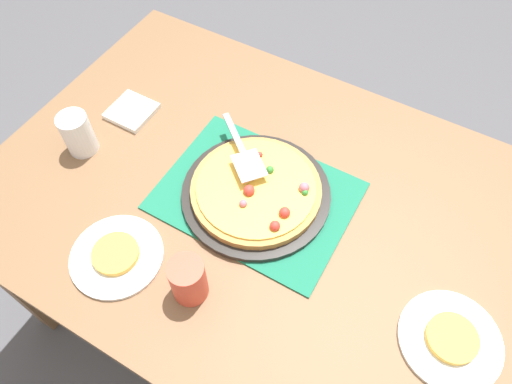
% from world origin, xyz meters
% --- Properties ---
extents(ground_plane, '(8.00, 8.00, 0.00)m').
position_xyz_m(ground_plane, '(0.00, 0.00, 0.00)').
color(ground_plane, '#4C4C51').
extents(dining_table, '(1.40, 1.00, 0.75)m').
position_xyz_m(dining_table, '(0.00, 0.00, 0.64)').
color(dining_table, brown).
rests_on(dining_table, ground_plane).
extents(placemat, '(0.48, 0.36, 0.01)m').
position_xyz_m(placemat, '(0.00, 0.00, 0.75)').
color(placemat, '#196B4C').
rests_on(placemat, dining_table).
extents(pizza_pan, '(0.38, 0.38, 0.01)m').
position_xyz_m(pizza_pan, '(0.00, 0.00, 0.76)').
color(pizza_pan, black).
rests_on(pizza_pan, placemat).
extents(pizza, '(0.33, 0.33, 0.05)m').
position_xyz_m(pizza, '(-0.00, 0.00, 0.78)').
color(pizza, '#B78442').
rests_on(pizza, pizza_pan).
extents(plate_near_left, '(0.22, 0.22, 0.01)m').
position_xyz_m(plate_near_left, '(0.20, 0.31, 0.76)').
color(plate_near_left, white).
rests_on(plate_near_left, dining_table).
extents(plate_far_right, '(0.22, 0.22, 0.01)m').
position_xyz_m(plate_far_right, '(-0.54, 0.11, 0.76)').
color(plate_far_right, white).
rests_on(plate_far_right, dining_table).
extents(served_slice_left, '(0.11, 0.11, 0.02)m').
position_xyz_m(served_slice_left, '(0.20, 0.31, 0.77)').
color(served_slice_left, gold).
rests_on(served_slice_left, plate_near_left).
extents(served_slice_right, '(0.11, 0.11, 0.02)m').
position_xyz_m(served_slice_right, '(-0.54, 0.11, 0.77)').
color(served_slice_right, gold).
rests_on(served_slice_right, plate_far_right).
extents(cup_near, '(0.08, 0.08, 0.12)m').
position_xyz_m(cup_near, '(0.49, 0.10, 0.81)').
color(cup_near, white).
rests_on(cup_near, dining_table).
extents(cup_far, '(0.08, 0.08, 0.12)m').
position_xyz_m(cup_far, '(-0.00, 0.29, 0.81)').
color(cup_far, '#E04C38').
rests_on(cup_far, dining_table).
extents(pizza_server, '(0.20, 0.18, 0.01)m').
position_xyz_m(pizza_server, '(0.08, -0.06, 0.82)').
color(pizza_server, silver).
rests_on(pizza_server, pizza).
extents(napkin_stack, '(0.12, 0.12, 0.02)m').
position_xyz_m(napkin_stack, '(0.46, -0.07, 0.76)').
color(napkin_stack, white).
rests_on(napkin_stack, dining_table).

